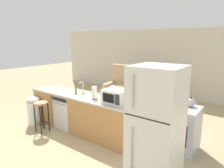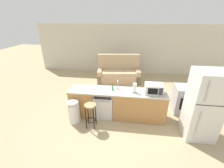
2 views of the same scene
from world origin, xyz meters
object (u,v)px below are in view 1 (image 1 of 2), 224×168
(stove_range, at_px, (178,128))
(dishwasher, at_px, (69,110))
(soap_bottle, at_px, (76,91))
(refrigerator, at_px, (156,125))
(paper_towel_roll, at_px, (94,93))
(trash_bin, at_px, (34,110))
(kettle, at_px, (191,102))
(microwave, at_px, (115,96))
(bar_stool, at_px, (41,111))
(couch, at_px, (133,90))

(stove_range, bearing_deg, dishwasher, -168.09)
(dishwasher, bearing_deg, soap_bottle, 4.84)
(stove_range, distance_m, refrigerator, 1.19)
(paper_towel_roll, height_order, trash_bin, paper_towel_roll)
(dishwasher, xyz_separation_m, soap_bottle, (0.26, 0.02, 0.55))
(kettle, bearing_deg, dishwasher, -166.22)
(stove_range, xyz_separation_m, kettle, (0.17, 0.13, 0.53))
(refrigerator, relative_size, microwave, 3.64)
(bar_stool, bearing_deg, paper_towel_roll, 25.85)
(refrigerator, bearing_deg, bar_stool, -178.75)
(kettle, distance_m, bar_stool, 3.34)
(kettle, xyz_separation_m, bar_stool, (-3.05, -1.29, -0.45))
(couch, bearing_deg, soap_bottle, -88.56)
(kettle, bearing_deg, trash_bin, -162.42)
(refrigerator, height_order, trash_bin, refrigerator)
(paper_towel_roll, distance_m, kettle, 2.00)
(stove_range, bearing_deg, kettle, 37.71)
(dishwasher, height_order, couch, couch)
(kettle, height_order, trash_bin, kettle)
(stove_range, relative_size, paper_towel_roll, 3.19)
(microwave, bearing_deg, couch, 113.55)
(soap_bottle, relative_size, kettle, 0.86)
(soap_bottle, height_order, trash_bin, soap_bottle)
(stove_range, relative_size, microwave, 1.80)
(dishwasher, bearing_deg, trash_bin, -151.01)
(refrigerator, xyz_separation_m, microwave, (-1.15, 0.55, 0.13))
(microwave, distance_m, paper_towel_roll, 0.54)
(microwave, distance_m, kettle, 1.49)
(kettle, relative_size, bar_stool, 0.28)
(paper_towel_roll, bearing_deg, soap_bottle, 174.83)
(dishwasher, bearing_deg, microwave, -0.05)
(dishwasher, bearing_deg, refrigerator, -11.93)
(kettle, height_order, couch, couch)
(kettle, bearing_deg, bar_stool, -157.05)
(couch, bearing_deg, dishwasher, -93.63)
(paper_towel_roll, xyz_separation_m, soap_bottle, (-0.65, 0.06, -0.07))
(couch, bearing_deg, stove_range, -44.20)
(microwave, bearing_deg, soap_bottle, 178.90)
(paper_towel_roll, relative_size, trash_bin, 0.38)
(soap_bottle, distance_m, trash_bin, 1.33)
(refrigerator, distance_m, trash_bin, 3.48)
(stove_range, relative_size, kettle, 4.39)
(bar_stool, bearing_deg, couch, 82.48)
(refrigerator, relative_size, bar_stool, 2.46)
(paper_towel_roll, distance_m, soap_bottle, 0.66)
(refrigerator, relative_size, paper_towel_roll, 6.45)
(refrigerator, relative_size, couch, 0.87)
(trash_bin, bearing_deg, stove_range, 16.40)
(microwave, xyz_separation_m, bar_stool, (-1.73, -0.61, -0.50))
(paper_towel_roll, bearing_deg, bar_stool, -154.15)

